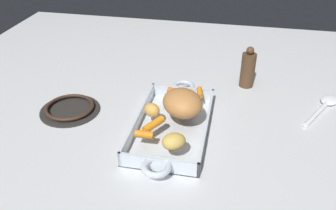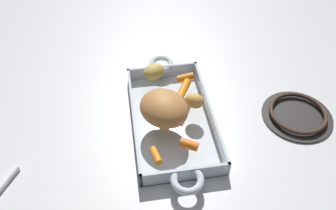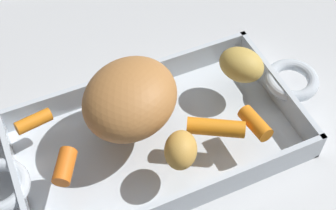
% 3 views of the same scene
% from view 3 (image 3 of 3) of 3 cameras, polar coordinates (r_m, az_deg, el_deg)
% --- Properties ---
extents(ground_plane, '(1.91, 1.91, 0.00)m').
position_cam_3_polar(ground_plane, '(0.64, -1.23, -4.66)').
color(ground_plane, silver).
extents(roasting_dish, '(0.48, 0.21, 0.05)m').
position_cam_3_polar(roasting_dish, '(0.63, -1.26, -3.90)').
color(roasting_dish, silver).
rests_on(roasting_dish, ground_plane).
extents(pork_roast, '(0.17, 0.17, 0.07)m').
position_cam_3_polar(pork_roast, '(0.59, -4.54, 0.82)').
color(pork_roast, '#B6773E').
rests_on(pork_roast, roasting_dish).
extents(baby_carrot_center_left, '(0.05, 0.03, 0.02)m').
position_cam_3_polar(baby_carrot_center_left, '(0.62, -15.70, -1.88)').
color(baby_carrot_center_left, orange).
rests_on(baby_carrot_center_left, roasting_dish).
extents(baby_carrot_short, '(0.07, 0.05, 0.02)m').
position_cam_3_polar(baby_carrot_short, '(0.59, 5.70, -2.67)').
color(baby_carrot_short, orange).
rests_on(baby_carrot_short, roasting_dish).
extents(baby_carrot_long, '(0.02, 0.05, 0.02)m').
position_cam_3_polar(baby_carrot_long, '(0.61, 10.34, -2.15)').
color(baby_carrot_long, orange).
rests_on(baby_carrot_long, roasting_dish).
extents(baby_carrot_northeast, '(0.04, 0.05, 0.02)m').
position_cam_3_polar(baby_carrot_northeast, '(0.57, -12.19, -7.15)').
color(baby_carrot_northeast, orange).
rests_on(baby_carrot_northeast, roasting_dish).
extents(potato_golden_small, '(0.08, 0.08, 0.04)m').
position_cam_3_polar(potato_golden_small, '(0.65, 8.74, 4.76)').
color(potato_golden_small, gold).
rests_on(potato_golden_small, roasting_dish).
extents(potato_whole, '(0.06, 0.06, 0.04)m').
position_cam_3_polar(potato_whole, '(0.56, 1.52, -5.37)').
color(potato_whole, gold).
rests_on(potato_whole, roasting_dish).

